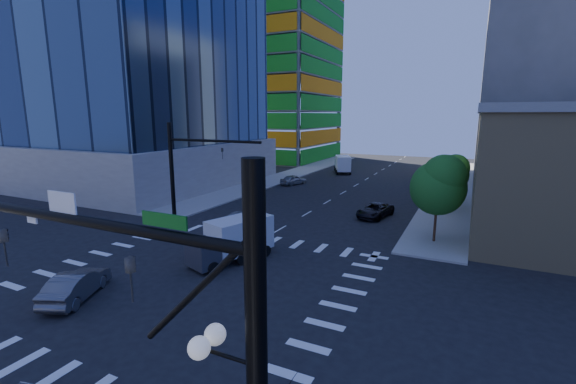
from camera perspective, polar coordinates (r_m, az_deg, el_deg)
The scene contains 16 objects.
ground at distance 24.45m, azimuth -14.38°, elevation -12.75°, with size 160.00×160.00×0.00m, color black.
road_markings at distance 24.44m, azimuth -14.38°, elevation -12.74°, with size 20.00×20.00×0.01m, color silver.
sidewalk_ne at distance 57.74m, azimuth 23.18°, elevation 0.69°, with size 5.00×60.00×0.15m, color gray.
sidewalk_nw at distance 63.79m, azimuth 0.19°, elevation 2.54°, with size 5.00×60.00×0.15m, color gray.
construction_building at distance 90.56m, azimuth -2.49°, elevation 20.72°, with size 25.16×34.50×70.60m.
bg_building_ne at distance 73.02m, azimuth 36.39°, elevation 12.47°, with size 24.00×30.00×28.00m, color #5F5B55.
signal_mast_se at distance 8.30m, azimuth -10.48°, elevation -24.36°, with size 10.51×2.48×9.00m.
signal_mast_nw at distance 37.87m, azimuth -15.24°, elevation 4.37°, with size 10.20×0.40×9.00m.
tree_south at distance 31.26m, azimuth 21.58°, elevation 1.07°, with size 4.16×4.16×6.82m.
tree_north at distance 43.20m, azimuth 23.18°, elevation 2.65°, with size 3.54×3.52×5.78m.
car_nb_far at distance 38.59m, azimuth 12.78°, elevation -2.66°, with size 2.26×4.91×1.36m, color black.
car_sb_near at distance 34.50m, azimuth -7.14°, elevation -4.06°, with size 2.01×4.96×1.44m, color #BEBEBE.
car_sb_mid at distance 55.21m, azimuth 0.82°, elevation 1.83°, with size 1.68×4.18×1.42m, color #9DA0A4.
car_sb_cross at distance 24.37m, azimuth -28.87°, elevation -11.97°, with size 1.62×4.65×1.53m, color #4F4F54.
box_truck_near at distance 26.60m, azimuth -8.65°, elevation -7.56°, with size 3.98×5.94×2.87m.
box_truck_far at distance 67.37m, azimuth 8.07°, elevation 3.97°, with size 4.47×6.18×2.98m.
Camera 1 is at (14.72, -16.86, 9.83)m, focal length 24.00 mm.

